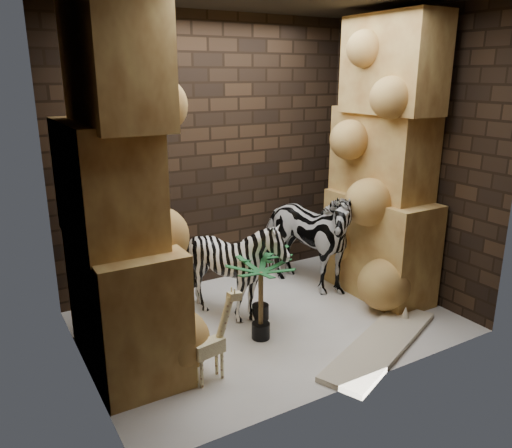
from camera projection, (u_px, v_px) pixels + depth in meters
floor at (269, 321)px, 5.00m from camera, size 3.50×3.50×0.00m
wall_back at (211, 155)px, 5.60m from camera, size 3.50×0.00×3.50m
wall_front at (364, 202)px, 3.54m from camera, size 3.50×0.00×3.50m
wall_left at (70, 196)px, 3.72m from camera, size 0.00×3.00×3.00m
wall_right at (407, 157)px, 5.42m from camera, size 0.00×3.00×3.00m
rock_pillar_left at (117, 190)px, 3.89m from camera, size 0.68×1.30×3.00m
rock_pillar_right at (385, 160)px, 5.26m from camera, size 0.58×1.25×3.00m
zebra_right at (303, 229)px, 5.61m from camera, size 0.95×1.33×1.41m
zebra_left at (235, 273)px, 4.94m from camera, size 1.14×1.27×0.97m
giraffe_toy at (208, 338)px, 3.93m from camera, size 0.41×0.19×0.76m
palm_front at (260, 284)px, 4.96m from camera, size 0.36×0.36×0.75m
palm_back at (261, 301)px, 4.58m from camera, size 0.36×0.36×0.76m
surfboard at (381, 344)px, 4.54m from camera, size 1.69×1.03×0.05m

